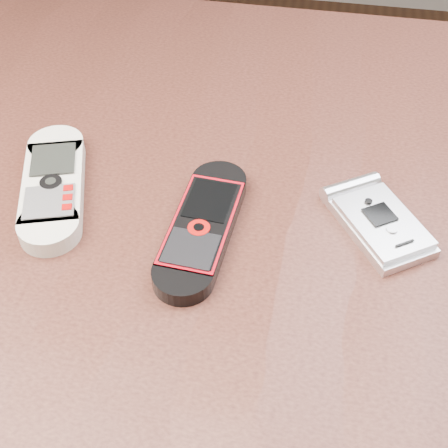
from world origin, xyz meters
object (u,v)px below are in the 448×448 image
at_px(table, 219,309).
at_px(nokia_white, 53,185).
at_px(motorola_razr, 380,223).
at_px(nokia_black_red, 202,226).

xyz_separation_m(table, nokia_white, (-0.15, 0.02, 0.11)).
bearing_deg(motorola_razr, nokia_white, 147.47).
distance_m(table, nokia_black_red, 0.11).
bearing_deg(table, nokia_black_red, -163.86).
relative_size(table, nokia_black_red, 7.75).
distance_m(nokia_black_red, motorola_razr, 0.14).
height_order(nokia_white, nokia_black_red, nokia_white).
height_order(table, nokia_white, nokia_white).
bearing_deg(table, nokia_white, 172.07).
xyz_separation_m(nokia_white, nokia_black_red, (0.14, -0.02, -0.00)).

